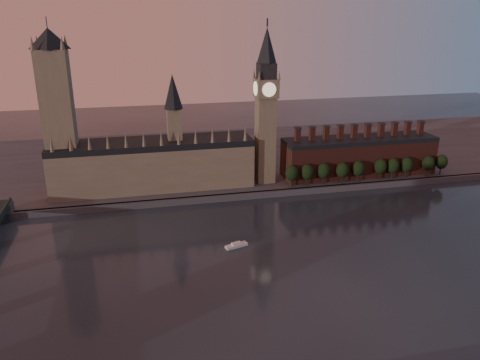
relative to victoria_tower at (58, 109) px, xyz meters
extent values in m
plane|color=black|center=(120.00, -115.00, -59.09)|extent=(900.00, 900.00, 0.00)
cube|color=#4C4C51|center=(120.00, -25.00, -57.09)|extent=(900.00, 4.00, 4.00)
cube|color=#4C4C51|center=(120.00, 65.00, -57.09)|extent=(900.00, 180.00, 4.00)
cube|color=#7A6E57|center=(55.00, 0.00, -41.09)|extent=(130.00, 30.00, 28.00)
cube|color=black|center=(55.00, 0.00, -25.09)|extent=(130.00, 30.00, 4.00)
cube|color=#7A6E57|center=(70.00, 0.00, -15.09)|extent=(9.00, 9.00, 24.00)
cone|color=black|center=(70.00, 0.00, 7.91)|extent=(12.00, 12.00, 22.00)
cone|color=#7A6E57|center=(-4.00, -14.00, -18.09)|extent=(2.60, 2.60, 10.00)
cone|color=#7A6E57|center=(6.73, -14.00, -18.09)|extent=(2.60, 2.60, 10.00)
cone|color=#7A6E57|center=(17.45, -14.00, -18.09)|extent=(2.60, 2.60, 10.00)
cone|color=#7A6E57|center=(28.18, -14.00, -18.09)|extent=(2.60, 2.60, 10.00)
cone|color=#7A6E57|center=(38.91, -14.00, -18.09)|extent=(2.60, 2.60, 10.00)
cone|color=#7A6E57|center=(49.64, -14.00, -18.09)|extent=(2.60, 2.60, 10.00)
cone|color=#7A6E57|center=(60.36, -14.00, -18.09)|extent=(2.60, 2.60, 10.00)
cone|color=#7A6E57|center=(71.09, -14.00, -18.09)|extent=(2.60, 2.60, 10.00)
cone|color=#7A6E57|center=(81.82, -14.00, -18.09)|extent=(2.60, 2.60, 10.00)
cone|color=#7A6E57|center=(92.55, -14.00, -18.09)|extent=(2.60, 2.60, 10.00)
cone|color=#7A6E57|center=(103.27, -14.00, -18.09)|extent=(2.60, 2.60, 10.00)
cone|color=#7A6E57|center=(114.00, -14.00, -18.09)|extent=(2.60, 2.60, 10.00)
cube|color=#7A6E57|center=(0.00, 0.00, -10.09)|extent=(18.00, 18.00, 90.00)
cone|color=black|center=(0.00, 0.00, 40.91)|extent=(24.00, 24.00, 12.00)
cylinder|color=#232326|center=(0.00, 0.00, 46.91)|extent=(0.50, 0.50, 12.00)
cone|color=#7A6E57|center=(-8.00, -8.00, 38.91)|extent=(3.00, 3.00, 8.00)
cone|color=#7A6E57|center=(8.00, -8.00, 38.91)|extent=(3.00, 3.00, 8.00)
cone|color=#7A6E57|center=(-8.00, 8.00, 38.91)|extent=(3.00, 3.00, 8.00)
cone|color=#7A6E57|center=(8.00, 8.00, 38.91)|extent=(3.00, 3.00, 8.00)
cube|color=#7A6E57|center=(130.00, -5.00, -26.09)|extent=(12.00, 12.00, 58.00)
cube|color=#7A6E57|center=(130.00, -5.00, 8.91)|extent=(14.00, 14.00, 12.00)
cube|color=#232326|center=(130.00, -5.00, 19.91)|extent=(11.00, 11.00, 10.00)
cone|color=black|center=(130.00, -5.00, 35.91)|extent=(13.00, 13.00, 22.00)
cylinder|color=#232326|center=(130.00, -5.00, 49.41)|extent=(1.00, 1.00, 5.00)
cylinder|color=beige|center=(130.00, -12.20, 8.91)|extent=(9.00, 0.50, 9.00)
cylinder|color=beige|center=(130.00, 2.20, 8.91)|extent=(9.00, 0.50, 9.00)
cylinder|color=beige|center=(122.80, -5.00, 8.91)|extent=(0.50, 9.00, 9.00)
cylinder|color=beige|center=(137.20, -5.00, 8.91)|extent=(0.50, 9.00, 9.00)
cone|color=#7A6E57|center=(123.50, -11.50, 17.91)|extent=(2.00, 2.00, 6.00)
cone|color=#7A6E57|center=(136.50, -11.50, 17.91)|extent=(2.00, 2.00, 6.00)
cone|color=#7A6E57|center=(123.50, 1.50, 17.91)|extent=(2.00, 2.00, 6.00)
cone|color=#7A6E57|center=(136.50, 1.50, 17.91)|extent=(2.00, 2.00, 6.00)
cube|color=#552720|center=(200.00, -5.00, -43.09)|extent=(110.00, 25.00, 24.00)
cube|color=black|center=(200.00, -5.00, -29.59)|extent=(110.00, 25.00, 3.00)
cube|color=#552720|center=(153.00, -5.00, -23.59)|extent=(3.50, 3.50, 9.00)
cube|color=#232326|center=(153.00, -5.00, -18.59)|extent=(4.20, 4.20, 1.00)
cube|color=#552720|center=(163.44, -5.00, -23.59)|extent=(3.50, 3.50, 9.00)
cube|color=#232326|center=(163.44, -5.00, -18.59)|extent=(4.20, 4.20, 1.00)
cube|color=#552720|center=(173.89, -5.00, -23.59)|extent=(3.50, 3.50, 9.00)
cube|color=#232326|center=(173.89, -5.00, -18.59)|extent=(4.20, 4.20, 1.00)
cube|color=#552720|center=(184.33, -5.00, -23.59)|extent=(3.50, 3.50, 9.00)
cube|color=#232326|center=(184.33, -5.00, -18.59)|extent=(4.20, 4.20, 1.00)
cube|color=#552720|center=(194.78, -5.00, -23.59)|extent=(3.50, 3.50, 9.00)
cube|color=#232326|center=(194.78, -5.00, -18.59)|extent=(4.20, 4.20, 1.00)
cube|color=#552720|center=(205.22, -5.00, -23.59)|extent=(3.50, 3.50, 9.00)
cube|color=#232326|center=(205.22, -5.00, -18.59)|extent=(4.20, 4.20, 1.00)
cube|color=#552720|center=(215.67, -5.00, -23.59)|extent=(3.50, 3.50, 9.00)
cube|color=#232326|center=(215.67, -5.00, -18.59)|extent=(4.20, 4.20, 1.00)
cube|color=#552720|center=(226.11, -5.00, -23.59)|extent=(3.50, 3.50, 9.00)
cube|color=#232326|center=(226.11, -5.00, -18.59)|extent=(4.20, 4.20, 1.00)
cube|color=#552720|center=(236.56, -5.00, -23.59)|extent=(3.50, 3.50, 9.00)
cube|color=#232326|center=(236.56, -5.00, -18.59)|extent=(4.20, 4.20, 1.00)
cube|color=#552720|center=(247.00, -5.00, -23.59)|extent=(3.50, 3.50, 9.00)
cube|color=#232326|center=(247.00, -5.00, -18.59)|extent=(4.20, 4.20, 1.00)
cylinder|color=black|center=(144.43, -19.99, -52.09)|extent=(0.80, 0.80, 6.00)
ellipsoid|color=black|center=(144.43, -19.99, -45.59)|extent=(8.60, 8.60, 10.75)
cylinder|color=black|center=(155.34, -19.82, -52.09)|extent=(0.80, 0.80, 6.00)
ellipsoid|color=black|center=(155.34, -19.82, -45.59)|extent=(8.60, 8.60, 10.75)
cylinder|color=black|center=(167.13, -19.90, -52.09)|extent=(0.80, 0.80, 6.00)
ellipsoid|color=black|center=(167.13, -19.90, -45.59)|extent=(8.60, 8.60, 10.75)
cylinder|color=black|center=(180.10, -21.40, -52.09)|extent=(0.80, 0.80, 6.00)
ellipsoid|color=black|center=(180.10, -21.40, -45.59)|extent=(8.60, 8.60, 10.75)
cylinder|color=black|center=(192.11, -20.83, -52.09)|extent=(0.80, 0.80, 6.00)
ellipsoid|color=black|center=(192.11, -20.83, -45.59)|extent=(8.60, 8.60, 10.75)
cylinder|color=black|center=(209.39, -19.73, -52.09)|extent=(0.80, 0.80, 6.00)
ellipsoid|color=black|center=(209.39, -19.73, -45.59)|extent=(8.60, 8.60, 10.75)
cylinder|color=black|center=(218.67, -20.35, -52.09)|extent=(0.80, 0.80, 6.00)
ellipsoid|color=black|center=(218.67, -20.35, -45.59)|extent=(8.60, 8.60, 10.75)
cylinder|color=black|center=(229.43, -20.19, -52.09)|extent=(0.80, 0.80, 6.00)
ellipsoid|color=black|center=(229.43, -20.19, -45.59)|extent=(8.60, 8.60, 10.75)
cylinder|color=black|center=(246.30, -20.54, -52.09)|extent=(0.80, 0.80, 6.00)
ellipsoid|color=black|center=(246.30, -20.54, -45.59)|extent=(8.60, 8.60, 10.75)
cylinder|color=black|center=(257.70, -19.54, -52.09)|extent=(0.80, 0.80, 6.00)
ellipsoid|color=black|center=(257.70, -19.54, -45.59)|extent=(8.60, 8.60, 10.75)
cube|color=#4C4C51|center=(-35.00, -25.00, -52.09)|extent=(14.00, 8.00, 6.00)
cube|color=silver|center=(91.25, -89.30, -58.41)|extent=(12.38, 6.66, 1.36)
cube|color=silver|center=(91.25, -89.30, -57.22)|extent=(5.62, 3.90, 1.02)
camera|label=1|loc=(44.68, -299.72, 52.50)|focal=35.00mm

